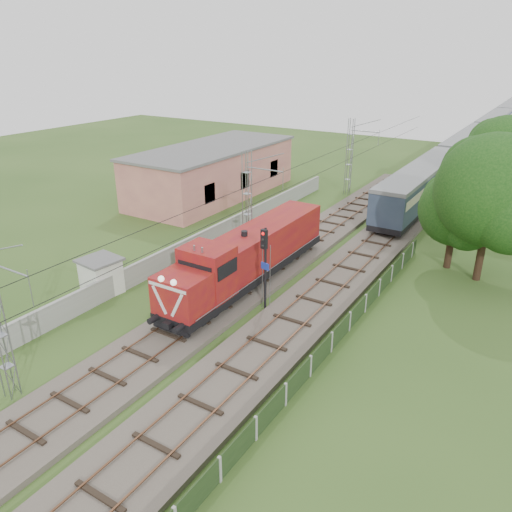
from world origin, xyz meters
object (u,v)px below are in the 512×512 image
Objects in this scene: locomotive at (248,255)px; relay_hut at (101,276)px; coach_rake at (494,124)px; signal_post at (265,255)px.

locomotive reaches higher than relay_hut.
relay_hut is (-7.40, -6.01, -0.93)m from locomotive.
coach_rake is 21.50× the size of signal_post.
coach_rake is at bearing 80.70° from relay_hut.
relay_hut is at bearing -99.30° from coach_rake.
coach_rake is 72.25m from signal_post.
relay_hut is (-12.40, -75.74, -1.32)m from coach_rake.
locomotive reaches higher than coach_rake.
signal_post is at bearing 19.20° from relay_hut.
relay_hut is at bearing -140.90° from locomotive.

